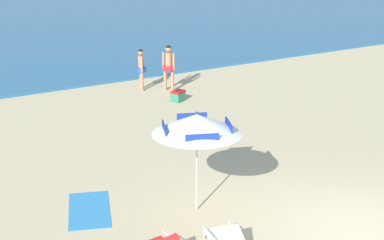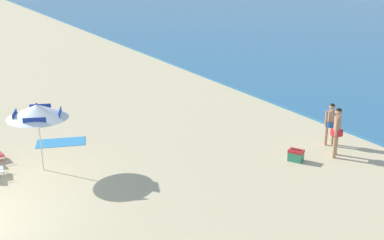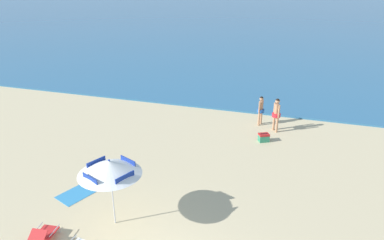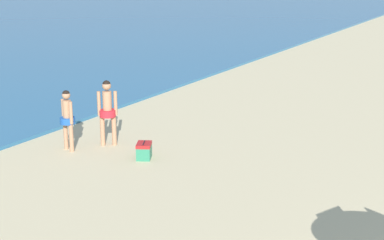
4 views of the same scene
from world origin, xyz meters
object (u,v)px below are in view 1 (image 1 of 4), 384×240
at_px(lounge_chair_under_umbrella, 224,235).
at_px(beach_towel, 89,210).
at_px(beach_umbrella_striped_main, 197,124).
at_px(person_standing_near_shore, 141,67).
at_px(person_standing_beside, 169,65).
at_px(cooler_box, 178,96).

distance_m(lounge_chair_under_umbrella, beach_towel, 3.34).
height_order(beach_umbrella_striped_main, beach_towel, beach_umbrella_striped_main).
xyz_separation_m(person_standing_near_shore, person_standing_beside, (0.86, -0.63, 0.10)).
bearing_deg(beach_umbrella_striped_main, beach_towel, 149.09).
bearing_deg(beach_umbrella_striped_main, lounge_chair_under_umbrella, -102.49).
bearing_deg(cooler_box, person_standing_near_shore, 102.31).
bearing_deg(beach_umbrella_striped_main, person_standing_beside, 64.79).
bearing_deg(person_standing_beside, person_standing_near_shore, 143.87).
height_order(beach_umbrella_striped_main, person_standing_beside, beach_umbrella_striped_main).
relative_size(beach_umbrella_striped_main, beach_towel, 1.50).
xyz_separation_m(lounge_chair_under_umbrella, person_standing_near_shore, (3.74, 11.25, 0.66)).
relative_size(person_standing_beside, beach_towel, 0.98).
bearing_deg(person_standing_beside, beach_towel, -129.04).
bearing_deg(person_standing_beside, cooler_box, -105.86).
xyz_separation_m(lounge_chair_under_umbrella, beach_towel, (-1.70, 2.86, -0.26)).
height_order(person_standing_near_shore, cooler_box, person_standing_near_shore).
height_order(person_standing_beside, cooler_box, person_standing_beside).
xyz_separation_m(beach_umbrella_striped_main, beach_towel, (-2.06, 1.23, -2.02)).
distance_m(lounge_chair_under_umbrella, cooler_box, 10.09).
height_order(person_standing_near_shore, beach_towel, person_standing_near_shore).
distance_m(person_standing_beside, cooler_box, 1.71).
xyz_separation_m(person_standing_beside, cooler_box, (-0.41, -1.44, -0.82)).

